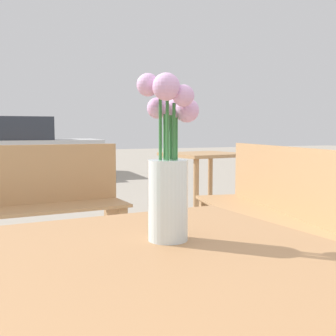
{
  "coord_description": "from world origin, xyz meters",
  "views": [
    {
      "loc": [
        -0.28,
        -0.74,
        0.94
      ],
      "look_at": [
        0.08,
        0.09,
        0.86
      ],
      "focal_mm": 45.0,
      "sensor_mm": 36.0,
      "label": 1
    }
  ],
  "objects_px": {
    "table_back": "(204,167)",
    "bench_near": "(279,213)",
    "flower_vase": "(169,175)",
    "table_front": "(149,307)"
  },
  "relations": [
    {
      "from": "table_front",
      "to": "flower_vase",
      "type": "relative_size",
      "value": 2.39
    },
    {
      "from": "table_back",
      "to": "bench_near",
      "type": "bearing_deg",
      "value": -103.44
    },
    {
      "from": "table_front",
      "to": "table_back",
      "type": "relative_size",
      "value": 1.15
    },
    {
      "from": "table_back",
      "to": "table_front",
      "type": "bearing_deg",
      "value": -120.24
    },
    {
      "from": "table_front",
      "to": "table_back",
      "type": "bearing_deg",
      "value": 59.76
    },
    {
      "from": "bench_near",
      "to": "table_back",
      "type": "xyz_separation_m",
      "value": [
        0.39,
        1.63,
        0.12
      ]
    },
    {
      "from": "table_front",
      "to": "bench_near",
      "type": "distance_m",
      "value": 1.75
    },
    {
      "from": "flower_vase",
      "to": "bench_near",
      "type": "bearing_deg",
      "value": 43.3
    },
    {
      "from": "bench_near",
      "to": "table_back",
      "type": "bearing_deg",
      "value": 76.56
    },
    {
      "from": "table_front",
      "to": "flower_vase",
      "type": "bearing_deg",
      "value": 48.22
    }
  ]
}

